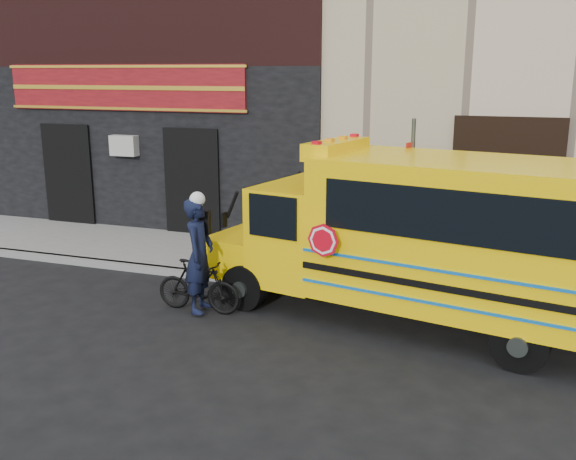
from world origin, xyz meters
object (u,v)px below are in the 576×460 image
(cyclist, at_px, (199,258))
(bicycle, at_px, (198,286))
(school_bus, at_px, (423,234))
(sign_pole, at_px, (410,201))

(cyclist, bearing_deg, bicycle, 44.82)
(school_bus, bearing_deg, cyclist, -167.61)
(sign_pole, bearing_deg, bicycle, -148.71)
(sign_pole, height_order, bicycle, sign_pole)
(bicycle, distance_m, cyclist, 0.53)
(school_bus, distance_m, sign_pole, 1.33)
(sign_pole, xyz_separation_m, bicycle, (-3.25, -1.97, -1.32))
(school_bus, xyz_separation_m, cyclist, (-3.60, -0.79, -0.53))
(sign_pole, relative_size, bicycle, 2.12)
(school_bus, bearing_deg, sign_pole, 108.86)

